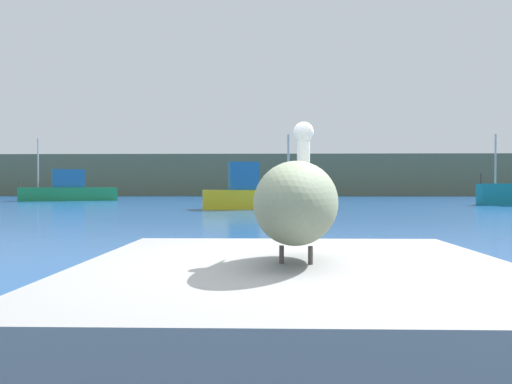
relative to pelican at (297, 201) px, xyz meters
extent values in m
plane|color=#194C93|center=(0.06, 0.08, -1.08)|extent=(260.00, 260.00, 0.00)
cube|color=#5B664C|center=(0.06, 72.48, 1.68)|extent=(140.00, 17.44, 5.52)
cube|color=gray|center=(0.00, -0.01, -0.73)|extent=(2.69, 3.00, 0.70)
ellipsoid|color=gray|center=(0.00, -0.01, -0.01)|extent=(0.70, 1.19, 0.53)
cylinder|color=white|center=(0.07, 0.38, 0.25)|extent=(0.09, 0.09, 0.36)
sphere|color=white|center=(0.07, 0.38, 0.48)|extent=(0.14, 0.14, 0.14)
cone|color=gold|center=(0.11, 0.62, 0.45)|extent=(0.12, 0.37, 0.09)
cylinder|color=#4C4742|center=(-0.10, -0.05, -0.33)|extent=(0.03, 0.03, 0.11)
cylinder|color=#4C4742|center=(0.08, -0.08, -0.33)|extent=(0.03, 0.03, 0.11)
cube|color=yellow|center=(-0.83, 23.94, -0.58)|extent=(5.85, 2.54, 1.01)
cube|color=#1E6099|center=(-1.53, 23.81, 0.66)|extent=(1.71, 1.55, 1.47)
cylinder|color=#B2B2B2|center=(0.85, 24.26, 1.42)|extent=(0.12, 0.12, 2.98)
cylinder|color=#B2B2B2|center=(14.48, 30.39, 1.91)|extent=(0.12, 0.12, 3.21)
cylinder|color=#3F382D|center=(13.58, 30.48, 0.66)|extent=(0.10, 0.10, 0.70)
cube|color=#1E8C4C|center=(-17.28, 39.99, -0.52)|extent=(8.00, 5.41, 1.12)
cube|color=#1E6099|center=(-17.27, 39.99, 0.81)|extent=(3.05, 2.71, 1.53)
cylinder|color=#B2B2B2|center=(-19.39, 38.95, 2.08)|extent=(0.12, 0.12, 4.07)
cylinder|color=#3F382D|center=(-20.66, 38.33, 0.39)|extent=(0.10, 0.10, 0.70)
camera|label=1|loc=(-0.18, -3.23, 0.09)|focal=36.04mm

